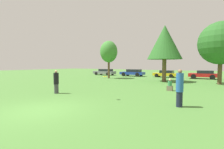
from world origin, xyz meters
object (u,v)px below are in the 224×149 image
Objects in this scene: bystander_sitting at (170,86)px; person_catcher at (180,88)px; parked_car_blue at (133,72)px; parked_car_red at (204,74)px; person_thrower at (56,82)px; tree_0 at (109,52)px; tree_2 at (221,43)px; frisbee at (105,77)px; tree_1 at (165,42)px; parked_car_grey at (105,72)px; parked_car_yellow at (165,74)px.

person_catcher is at bearing -70.85° from bystander_sitting.
parked_car_blue is 11.49m from parked_car_red.
parked_car_red is (11.47, 0.60, -0.00)m from parked_car_blue.
person_catcher reaches higher than person_thrower.
tree_2 is (14.47, 0.06, 0.31)m from tree_0.
frisbee is 15.93m from tree_0.
person_catcher is at bearing 89.27° from parked_car_red.
tree_2 is at bearing 1.31° from tree_1.
parked_car_blue is (-11.97, 18.85, -0.27)m from person_catcher.
parked_car_yellow is (12.10, 0.84, -0.03)m from parked_car_grey.
parked_car_red is (1.26, 14.38, 0.28)m from bystander_sitting.
tree_2 is 1.73× the size of parked_car_yellow.
parked_car_red is at bearing 176.95° from parked_car_yellow.
parked_car_yellow is at bearing 104.38° from tree_1.
parked_car_grey is at bearing 126.12° from frisbee.
person_thrower is 0.44× the size of parked_car_yellow.
tree_1 is at bearing 59.58° from parked_car_red.
parked_car_yellow is (-1.85, 7.23, -4.29)m from tree_1.
tree_2 is 21.15m from parked_car_grey.
parked_car_grey is (-14.13, 19.36, -0.76)m from frisbee.
tree_0 is at bearing -49.86° from person_catcher.
tree_1 is at bearing 90.78° from frisbee.
tree_1 reaches higher than parked_car_blue.
tree_0 is at bearing 102.49° from person_thrower.
person_thrower is 4.34m from frisbee.
tree_1 is 1.57× the size of parked_car_blue.
tree_1 is at bearing -178.69° from tree_2.
frisbee is 0.06× the size of parked_car_yellow.
tree_2 reaches higher than person_catcher.
bystander_sitting is 0.25× the size of parked_car_red.
tree_2 reaches higher than tree_0.
parked_car_red is (17.78, 0.75, 0.03)m from parked_car_grey.
parked_car_blue is 5.83m from parked_car_yellow.
person_catcher is 0.41× the size of parked_car_grey.
person_catcher is 5.40m from bystander_sitting.
parked_car_red is (12.40, 7.07, -3.41)m from tree_0.
tree_0 reaches higher than person_thrower.
tree_0 is at bearing 79.63° from parked_car_blue.
person_thrower reaches higher than parked_car_red.
parked_car_grey is 6.31m from parked_car_blue.
tree_0 is 7.37m from parked_car_blue.
parked_car_grey is (-9.83, 19.59, -0.21)m from person_thrower.
parked_car_yellow is at bearing 95.74° from frisbee.
person_thrower is at bearing -107.33° from tree_1.
parked_car_red is at bearing 84.98° from bystander_sitting.
person_catcher is 22.33m from parked_car_blue.
person_catcher is at bearing 132.16° from parked_car_grey.
person_catcher is at bearing -0.00° from person_thrower.
tree_1 is (4.12, 13.20, 4.05)m from person_thrower.
parked_car_blue is at bearing 4.55° from parked_car_yellow.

